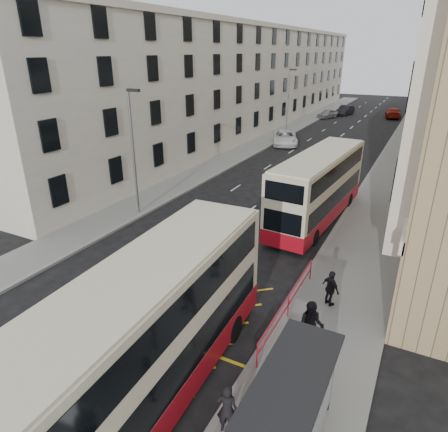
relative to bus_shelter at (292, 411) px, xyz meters
The scene contains 20 objects.
ground 8.62m from the bus_shelter, behind, with size 200.00×200.00×0.00m, color black.
pavement_right 30.46m from the bus_shelter, 90.65° to the left, with size 4.00×120.00×0.15m, color slate.
pavement_left 34.34m from the bus_shelter, 117.53° to the left, with size 3.00×120.00×0.15m, color slate.
kerb_right 30.55m from the bus_shelter, 94.41° to the left, with size 0.25×120.00×0.15m, color gray.
kerb_left 33.67m from the bus_shelter, 115.26° to the left, with size 0.25×120.00×0.15m, color gray.
road_markings 46.20m from the bus_shelter, 100.42° to the left, with size 10.00×110.00×0.01m, color silver, non-canonical shape.
terrace_left 50.98m from the bus_shelter, 115.38° to the left, with size 9.18×79.00×13.25m.
bus_shelter is the anchor object (origin of this frame).
guard_railing 6.61m from the bus_shelter, 108.82° to the left, with size 0.06×6.56×1.01m.
street_lamp_near 19.38m from the bus_shelter, 139.86° to the left, with size 0.93×0.18×8.00m.
street_lamp_far 44.94m from the bus_shelter, 109.12° to the left, with size 0.93×0.18×8.00m.
double_decker_front 4.58m from the bus_shelter, behind, with size 3.21×11.94×4.72m.
double_decker_rear 17.27m from the bus_shelter, 102.94° to the left, with size 3.36×11.26×4.43m.
pedestrian_near 2.24m from the bus_shelter, behind, with size 0.60×0.40×1.65m, color black.
pedestrian_mid 4.91m from the bus_shelter, 99.43° to the left, with size 0.93×0.72×1.91m, color black.
pedestrian_far 7.85m from the bus_shelter, 95.78° to the left, with size 0.95×0.39×1.62m, color black.
white_van 39.62m from the bus_shelter, 109.37° to the left, with size 2.65×5.76×1.60m, color silver.
car_silver 60.70m from the bus_shelter, 102.90° to the left, with size 1.67×4.15×1.41m, color #96989D.
car_dark 64.94m from the bus_shelter, 100.38° to the left, with size 1.69×4.85×1.60m, color black.
car_red 64.54m from the bus_shelter, 93.68° to the left, with size 2.25×5.52×1.60m, color maroon.
Camera 1 is at (10.14, -7.50, 10.27)m, focal length 32.00 mm.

